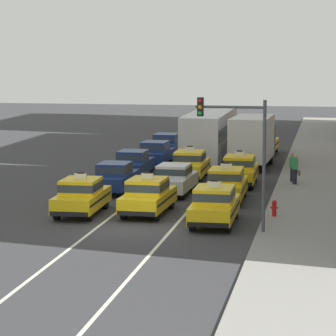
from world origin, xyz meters
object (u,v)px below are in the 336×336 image
at_px(taxi_center_nearest, 148,195).
at_px(pedestrian_near_crosswalk, 295,169).
at_px(sedan_center_second, 174,178).
at_px(taxi_right_second, 226,184).
at_px(sedan_left_second, 115,176).
at_px(taxi_right_nearest, 214,205).
at_px(taxi_left_nearest, 81,195).
at_px(traffic_light_pole, 240,141).
at_px(sedan_left_third, 133,163).
at_px(bus_center_fourth, 210,133).
at_px(taxi_right_fifth, 263,142).
at_px(pedestrian_mid_block, 293,167).
at_px(sedan_left_fifth, 167,144).
at_px(fire_hydrant, 274,207).
at_px(box_truck_right_fourth, 253,139).
at_px(sedan_left_fourth, 155,153).
at_px(taxi_right_third, 240,170).
at_px(taxi_center_third, 190,164).

bearing_deg(taxi_center_nearest, pedestrian_near_crosswalk, 55.94).
relative_size(sedan_center_second, taxi_right_second, 0.95).
distance_m(sedan_left_second, taxi_right_nearest, 9.89).
height_order(taxi_left_nearest, traffic_light_pole, traffic_light_pole).
bearing_deg(sedan_left_third, taxi_right_nearest, -63.73).
bearing_deg(sedan_left_third, bus_center_fourth, 70.23).
height_order(taxi_right_fifth, pedestrian_mid_block, taxi_right_fifth).
relative_size(sedan_left_fifth, traffic_light_pole, 0.78).
height_order(sedan_left_third, fire_hydrant, sedan_left_third).
relative_size(taxi_right_second, pedestrian_near_crosswalk, 2.81).
xyz_separation_m(box_truck_right_fourth, traffic_light_pole, (1.24, -20.77, 2.04)).
height_order(taxi_left_nearest, sedan_left_fourth, taxi_left_nearest).
height_order(taxi_right_nearest, traffic_light_pole, traffic_light_pole).
xyz_separation_m(sedan_left_fifth, taxi_right_third, (6.39, -12.52, 0.03)).
bearing_deg(sedan_left_second, taxi_right_third, 29.41).
xyz_separation_m(taxi_center_nearest, pedestrian_near_crosswalk, (6.30, 9.32, 0.09)).
relative_size(sedan_left_fifth, taxi_center_nearest, 0.94).
bearing_deg(pedestrian_near_crosswalk, sedan_left_fourth, 141.90).
bearing_deg(pedestrian_near_crosswalk, taxi_left_nearest, -133.06).
bearing_deg(taxi_right_third, sedan_left_second, -150.59).
bearing_deg(taxi_center_nearest, taxi_right_fifth, 81.76).
bearing_deg(taxi_center_third, sedan_center_second, -89.72).
distance_m(taxi_left_nearest, box_truck_right_fourth, 18.78).
distance_m(taxi_center_nearest, pedestrian_mid_block, 12.00).
height_order(taxi_right_nearest, fire_hydrant, taxi_right_nearest).
height_order(taxi_center_third, taxi_right_third, same).
xyz_separation_m(taxi_left_nearest, pedestrian_mid_block, (9.10, 10.93, 0.07)).
xyz_separation_m(taxi_left_nearest, taxi_right_fifth, (6.44, 24.54, 0.00)).
xyz_separation_m(taxi_right_second, fire_hydrant, (2.64, -4.30, -0.33)).
bearing_deg(taxi_center_third, taxi_center_nearest, -91.12).
bearing_deg(sedan_left_second, bus_center_fourth, 78.29).
relative_size(sedan_left_third, fire_hydrant, 5.91).
bearing_deg(pedestrian_near_crosswalk, sedan_left_third, 168.19).
distance_m(sedan_left_second, taxi_right_second, 6.33).
bearing_deg(sedan_left_fifth, sedan_left_third, -90.44).
relative_size(taxi_left_nearest, sedan_left_third, 1.07).
bearing_deg(taxi_right_fifth, taxi_left_nearest, -104.71).
xyz_separation_m(taxi_right_nearest, taxi_right_third, (-0.05, 11.16, 0.00)).
bearing_deg(taxi_right_nearest, sedan_left_fifth, 105.21).
bearing_deg(bus_center_fourth, box_truck_right_fourth, -46.64).
distance_m(sedan_left_fourth, taxi_center_third, 6.33).
relative_size(bus_center_fourth, pedestrian_near_crosswalk, 6.86).
distance_m(sedan_center_second, fire_hydrant, 8.07).
height_order(sedan_left_fourth, traffic_light_pole, traffic_light_pole).
bearing_deg(taxi_right_second, taxi_right_nearest, -88.28).
distance_m(bus_center_fourth, pedestrian_near_crosswalk, 12.81).
xyz_separation_m(sedan_left_third, traffic_light_pole, (7.79, -15.03, 2.97)).
bearing_deg(traffic_light_pole, taxi_right_third, 95.81).
height_order(box_truck_right_fourth, traffic_light_pole, traffic_light_pole).
bearing_deg(taxi_right_fifth, taxi_right_third, -90.80).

